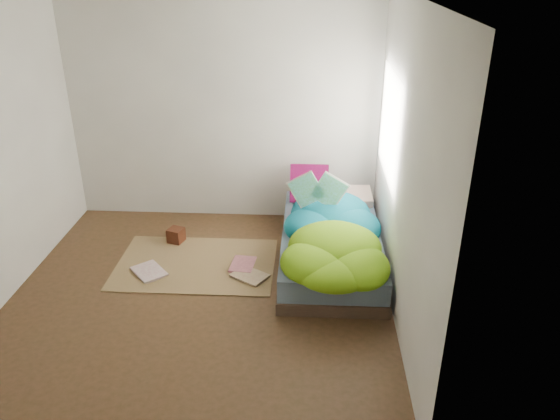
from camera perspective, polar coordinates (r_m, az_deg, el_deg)
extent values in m
cube|color=#3E2D18|center=(5.19, -8.31, -8.82)|extent=(3.50, 3.50, 0.00)
cube|color=beige|center=(6.23, -6.01, 10.43)|extent=(3.50, 0.04, 2.60)
cube|color=beige|center=(3.08, -15.95, -6.91)|extent=(3.50, 0.04, 2.60)
cube|color=beige|center=(4.55, 12.80, 4.24)|extent=(0.04, 3.50, 2.60)
cube|color=white|center=(5.36, 11.34, 8.71)|extent=(0.01, 1.00, 1.20)
cube|color=#3D2C21|center=(5.68, 5.25, -4.67)|extent=(1.00, 2.00, 0.12)
cube|color=#43586C|center=(5.60, 5.32, -3.17)|extent=(0.98, 1.96, 0.22)
cube|color=brown|center=(5.67, -8.77, -5.58)|extent=(1.60, 1.10, 0.01)
cube|color=white|center=(6.16, 7.04, 1.32)|extent=(0.55, 0.36, 0.12)
cube|color=#52052B|center=(6.11, 3.06, 2.80)|extent=(0.42, 0.13, 0.42)
cube|color=#3E130E|center=(6.08, -10.81, -2.59)|extent=(0.19, 0.19, 0.15)
imported|color=silver|center=(5.55, -14.73, -6.67)|extent=(0.42, 0.43, 0.03)
imported|color=#C16F7A|center=(5.59, -5.10, -5.62)|extent=(0.27, 0.34, 0.03)
imported|color=tan|center=(5.30, -4.01, -7.44)|extent=(0.41, 0.38, 0.03)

